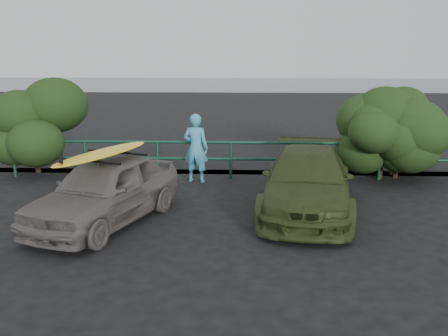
# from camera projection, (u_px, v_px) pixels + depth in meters

# --- Properties ---
(ground) EXTENTS (80.00, 80.00, 0.00)m
(ground) POSITION_uv_depth(u_px,v_px,m) (166.00, 245.00, 8.81)
(ground) COLOR black
(ocean) EXTENTS (200.00, 200.00, 0.00)m
(ocean) POSITION_uv_depth(u_px,v_px,m) (235.00, 83.00, 67.35)
(ocean) COLOR slate
(ocean) RESTS_ON ground
(guardrail) EXTENTS (14.00, 0.08, 1.04)m
(guardrail) POSITION_uv_depth(u_px,v_px,m) (194.00, 160.00, 13.57)
(guardrail) COLOR #13432C
(guardrail) RESTS_ON ground
(shrub_left) EXTENTS (3.20, 2.40, 2.49)m
(shrub_left) POSITION_uv_depth(u_px,v_px,m) (25.00, 130.00, 14.00)
(shrub_left) COLOR #203A15
(shrub_left) RESTS_ON ground
(shrub_right) EXTENTS (3.20, 2.40, 2.27)m
(shrub_right) POSITION_uv_depth(u_px,v_px,m) (376.00, 136.00, 13.73)
(shrub_right) COLOR #203A15
(shrub_right) RESTS_ON ground
(sedan) EXTENTS (2.79, 4.21, 1.33)m
(sedan) POSITION_uv_depth(u_px,v_px,m) (105.00, 191.00, 9.84)
(sedan) COLOR #635B58
(sedan) RESTS_ON ground
(olive_vehicle) EXTENTS (2.48, 4.75, 1.32)m
(olive_vehicle) POSITION_uv_depth(u_px,v_px,m) (307.00, 181.00, 10.61)
(olive_vehicle) COLOR #333E1B
(olive_vehicle) RESTS_ON ground
(man) EXTENTS (0.75, 0.58, 1.82)m
(man) POSITION_uv_depth(u_px,v_px,m) (196.00, 148.00, 13.12)
(man) COLOR #45A8CF
(man) RESTS_ON ground
(roof_rack) EXTENTS (1.64, 1.39, 0.05)m
(roof_rack) POSITION_uv_depth(u_px,v_px,m) (103.00, 156.00, 9.69)
(roof_rack) COLOR black
(roof_rack) RESTS_ON sedan
(surfboard) EXTENTS (1.55, 2.95, 0.09)m
(surfboard) POSITION_uv_depth(u_px,v_px,m) (103.00, 153.00, 9.68)
(surfboard) COLOR yellow
(surfboard) RESTS_ON roof_rack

